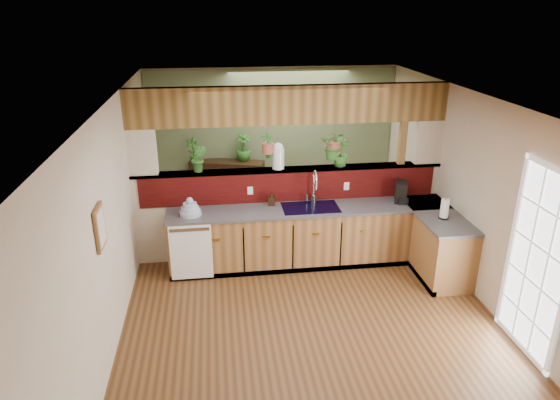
{
  "coord_description": "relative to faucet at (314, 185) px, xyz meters",
  "views": [
    {
      "loc": [
        -1.07,
        -5.59,
        3.67
      ],
      "look_at": [
        -0.23,
        0.7,
        1.15
      ],
      "focal_mm": 32.0,
      "sensor_mm": 36.0,
      "label": 1
    }
  ],
  "objects": [
    {
      "name": "dish_stack",
      "position": [
        -1.79,
        -0.2,
        -0.2
      ],
      "size": [
        0.3,
        0.3,
        0.27
      ],
      "color": "#A0B2CF",
      "rests_on": "countertop"
    },
    {
      "name": "pass_through_partition",
      "position": [
        -0.3,
        0.22,
        0.01
      ],
      "size": [
        4.6,
        0.21,
        2.6
      ],
      "color": "beige",
      "rests_on": "ground"
    },
    {
      "name": "soap_dispenser",
      "position": [
        -0.62,
        0.01,
        -0.18
      ],
      "size": [
        0.11,
        0.11,
        0.2
      ],
      "primitive_type": "imported",
      "rotation": [
        0.0,
        0.0,
        -0.18
      ],
      "color": "#342013",
      "rests_on": "countertop"
    },
    {
      "name": "french_door",
      "position": [
        1.95,
        -2.43,
        -0.13
      ],
      "size": [
        0.06,
        1.02,
        2.16
      ],
      "primitive_type": "cube",
      "color": "white",
      "rests_on": "ground"
    },
    {
      "name": "wall_back",
      "position": [
        -0.32,
        2.37,
        0.12
      ],
      "size": [
        4.6,
        0.02,
        2.6
      ],
      "primitive_type": "cube",
      "color": "beige",
      "rests_on": "ground"
    },
    {
      "name": "framed_print",
      "position": [
        -2.6,
        -1.93,
        0.37
      ],
      "size": [
        0.04,
        0.35,
        0.45
      ],
      "color": "brown",
      "rests_on": "wall_left"
    },
    {
      "name": "shelving_console",
      "position": [
        -1.21,
        2.12,
        -0.68
      ],
      "size": [
        1.4,
        0.73,
        0.9
      ],
      "primitive_type": "cube",
      "rotation": [
        0.0,
        0.0,
        -0.29
      ],
      "color": "black",
      "rests_on": "ground"
    },
    {
      "name": "sage_backwall",
      "position": [
        -0.32,
        2.35,
        0.12
      ],
      "size": [
        4.55,
        0.02,
        2.55
      ],
      "primitive_type": "cube",
      "color": "#5E704D",
      "rests_on": "ground"
    },
    {
      "name": "pass_through_ledge",
      "position": [
        -0.32,
        0.22,
        0.19
      ],
      "size": [
        4.6,
        0.21,
        0.04
      ],
      "primitive_type": "cube",
      "color": "brown",
      "rests_on": "ground"
    },
    {
      "name": "ground",
      "position": [
        -0.32,
        -1.13,
        -1.18
      ],
      "size": [
        4.6,
        7.0,
        0.01
      ],
      "primitive_type": "cube",
      "color": "#513219",
      "rests_on": "ground"
    },
    {
      "name": "shelf_plant_a",
      "position": [
        -1.81,
        2.12,
        -0.0
      ],
      "size": [
        0.27,
        0.22,
        0.46
      ],
      "primitive_type": "imported",
      "rotation": [
        0.0,
        0.0,
        -0.26
      ],
      "color": "#295D20",
      "rests_on": "shelving_console"
    },
    {
      "name": "wall_right",
      "position": [
        1.98,
        -1.13,
        0.12
      ],
      "size": [
        0.02,
        7.0,
        2.6
      ],
      "primitive_type": "cube",
      "color": "beige",
      "rests_on": "ground"
    },
    {
      "name": "paper_towel",
      "position": [
        1.67,
        -0.77,
        -0.15
      ],
      "size": [
        0.14,
        0.14,
        0.3
      ],
      "color": "black",
      "rests_on": "countertop"
    },
    {
      "name": "glass_jar",
      "position": [
        -0.5,
        0.22,
        0.4
      ],
      "size": [
        0.17,
        0.17,
        0.39
      ],
      "color": "silver",
      "rests_on": "pass_through_ledge"
    },
    {
      "name": "ceiling",
      "position": [
        -0.32,
        -1.13,
        1.42
      ],
      "size": [
        4.6,
        7.0,
        0.01
      ],
      "primitive_type": "cube",
      "color": "brown",
      "rests_on": "ground"
    },
    {
      "name": "countertop",
      "position": [
        0.51,
        -0.26,
        -0.73
      ],
      "size": [
        4.14,
        1.52,
        0.9
      ],
      "color": "brown",
      "rests_on": "ground"
    },
    {
      "name": "hanging_plant_b",
      "position": [
        0.33,
        0.22,
        0.72
      ],
      "size": [
        0.49,
        0.46,
        0.55
      ],
      "color": "brown",
      "rests_on": "header_beam"
    },
    {
      "name": "header_beam",
      "position": [
        -0.32,
        0.22,
        1.14
      ],
      "size": [
        4.6,
        0.15,
        0.55
      ],
      "primitive_type": "cube",
      "color": "brown",
      "rests_on": "ground"
    },
    {
      "name": "hanging_plant_a",
      "position": [
        -0.65,
        0.22,
        0.68
      ],
      "size": [
        0.21,
        0.17,
        0.49
      ],
      "color": "brown",
      "rests_on": "header_beam"
    },
    {
      "name": "floor_plant",
      "position": [
        0.35,
        1.56,
        -0.84
      ],
      "size": [
        0.63,
        0.55,
        0.69
      ],
      "primitive_type": "imported",
      "rotation": [
        0.0,
        0.0,
        -0.03
      ],
      "color": "#295D20",
      "rests_on": "ground"
    },
    {
      "name": "wall_left",
      "position": [
        -2.62,
        -1.13,
        0.12
      ],
      "size": [
        0.02,
        7.0,
        2.6
      ],
      "primitive_type": "cube",
      "color": "beige",
      "rests_on": "ground"
    },
    {
      "name": "ledge_plant_right",
      "position": [
        0.43,
        0.22,
        0.42
      ],
      "size": [
        0.28,
        0.28,
        0.42
      ],
      "primitive_type": "imported",
      "rotation": [
        0.0,
        0.0,
        0.18
      ],
      "color": "#295D20",
      "rests_on": "pass_through_ledge"
    },
    {
      "name": "faucet",
      "position": [
        0.0,
        0.0,
        0.0
      ],
      "size": [
        0.23,
        0.23,
        0.53
      ],
      "color": "#B7B7B2",
      "rests_on": "countertop"
    },
    {
      "name": "navy_sink",
      "position": [
        -0.07,
        -0.15,
        -0.36
      ],
      "size": [
        0.82,
        0.5,
        0.18
      ],
      "color": "black",
      "rests_on": "countertop"
    },
    {
      "name": "dishwasher",
      "position": [
        -1.8,
        -0.46,
        -0.73
      ],
      "size": [
        0.58,
        0.03,
        0.82
      ],
      "color": "white",
      "rests_on": "ground"
    },
    {
      "name": "ledge_plant_left",
      "position": [
        -1.64,
        0.22,
        0.41
      ],
      "size": [
        0.25,
        0.22,
        0.41
      ],
      "primitive_type": "imported",
      "rotation": [
        0.0,
        0.0,
        -0.2
      ],
      "color": "#295D20",
      "rests_on": "pass_through_ledge"
    },
    {
      "name": "coffee_maker",
      "position": [
        1.3,
        -0.1,
        -0.14
      ],
      "size": [
        0.17,
        0.28,
        0.31
      ],
      "rotation": [
        0.0,
        0.0,
        -0.35
      ],
      "color": "black",
      "rests_on": "countertop"
    },
    {
      "name": "shelf_plant_b",
      "position": [
        -0.89,
        2.12,
        0.02
      ],
      "size": [
        0.28,
        0.28,
        0.5
      ],
      "primitive_type": "imported",
      "rotation": [
        0.0,
        0.0,
        -0.01
      ],
      "color": "#295D20",
      "rests_on": "shelving_console"
    }
  ]
}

